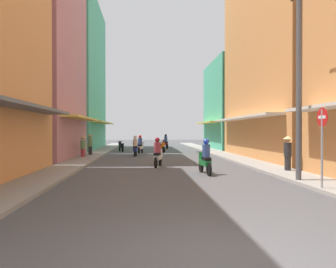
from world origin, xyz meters
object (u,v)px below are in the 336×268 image
motorbike_black (121,146)px  utility_pole (299,78)px  motorbike_silver (158,154)px  pedestrian_far (288,152)px  motorbike_red (165,142)px  motorbike_green (205,158)px  pedestrian_foreground (83,146)px  pedestrian_midway (90,144)px  motorbike_white (140,145)px  street_sign_no_entry (322,137)px  motorbike_blue (135,147)px  motorbike_orange (161,147)px

motorbike_black → utility_pole: 20.58m
motorbike_silver → pedestrian_far: 6.51m
motorbike_red → motorbike_green: bearing=-88.9°
motorbike_black → pedestrian_foreground: pedestrian_foreground is taller
motorbike_black → pedestrian_midway: bearing=-109.4°
motorbike_white → pedestrian_midway: pedestrian_midway is taller
utility_pole → street_sign_no_entry: (-0.10, -1.70, -2.13)m
pedestrian_far → pedestrian_foreground: bearing=142.5°
street_sign_no_entry → pedestrian_midway: bearing=122.8°
motorbike_silver → motorbike_white: 10.14m
motorbike_silver → pedestrian_far: bearing=-27.1°
motorbike_silver → pedestrian_midway: 8.98m
motorbike_blue → pedestrian_far: (7.18, -10.07, 0.26)m
motorbike_orange → pedestrian_foreground: 8.44m
motorbike_silver → motorbike_orange: bearing=86.1°
pedestrian_midway → pedestrian_foreground: bearing=-93.2°
motorbike_red → pedestrian_midway: 11.48m
motorbike_green → motorbike_white: bearing=102.8°
motorbike_silver → motorbike_green: same height
motorbike_green → pedestrian_foreground: size_ratio=1.13×
motorbike_orange → pedestrian_far: pedestrian_far is taller
pedestrian_far → street_sign_no_entry: street_sign_no_entry is taller
pedestrian_midway → motorbike_orange: bearing=34.7°
pedestrian_foreground → street_sign_no_entry: 16.03m
motorbike_blue → motorbike_black: 6.14m
pedestrian_midway → street_sign_no_entry: size_ratio=0.63×
pedestrian_foreground → pedestrian_midway: pedestrian_midway is taller
motorbike_blue → motorbike_orange: bearing=63.4°
motorbike_green → pedestrian_foreground: pedestrian_foreground is taller
motorbike_blue → motorbike_green: (3.34, -10.15, 0.00)m
motorbike_white → utility_pole: bearing=-69.3°
motorbike_orange → pedestrian_midway: bearing=-145.3°
pedestrian_midway → utility_pole: utility_pole is taller
motorbike_red → pedestrian_foreground: 13.49m
motorbike_white → motorbike_orange: size_ratio=1.03×
motorbike_green → pedestrian_far: bearing=1.3°
motorbike_red → motorbike_green: 20.16m
motorbike_blue → pedestrian_foreground: pedestrian_foreground is taller
motorbike_green → utility_pole: (2.97, -2.63, 3.14)m
motorbike_silver → pedestrian_far: size_ratio=1.04×
motorbike_orange → pedestrian_far: size_ratio=1.01×
motorbike_white → motorbike_orange: 2.30m
motorbike_black → motorbike_orange: same height
motorbike_black → utility_pole: bearing=-67.3°
motorbike_blue → motorbike_white: same height
motorbike_silver → motorbike_black: size_ratio=1.01×
motorbike_silver → motorbike_blue: 7.23m
motorbike_black → street_sign_no_entry: street_sign_no_entry is taller
street_sign_no_entry → motorbike_silver: bearing=123.1°
motorbike_white → motorbike_blue: bearing=-96.6°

